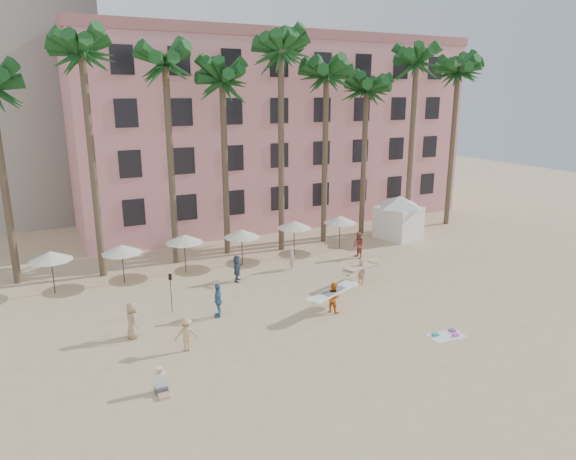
# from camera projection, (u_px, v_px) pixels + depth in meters

# --- Properties ---
(ground) EXTENTS (120.00, 120.00, 0.00)m
(ground) POSITION_uv_depth(u_px,v_px,m) (354.00, 334.00, 25.42)
(ground) COLOR #D1B789
(ground) RESTS_ON ground
(pink_hotel) EXTENTS (35.00, 14.00, 16.00)m
(pink_hotel) POSITION_uv_depth(u_px,v_px,m) (267.00, 132.00, 48.86)
(pink_hotel) COLOR pink
(pink_hotel) RESTS_ON ground
(palm_row) EXTENTS (44.40, 5.40, 16.30)m
(palm_row) POSITION_uv_depth(u_px,v_px,m) (245.00, 72.00, 35.26)
(palm_row) COLOR brown
(palm_row) RESTS_ON ground
(umbrella_row) EXTENTS (22.50, 2.70, 2.73)m
(umbrella_row) POSITION_uv_depth(u_px,v_px,m) (214.00, 236.00, 34.34)
(umbrella_row) COLOR #332B23
(umbrella_row) RESTS_ON ground
(cabana) EXTENTS (5.51, 5.51, 3.50)m
(cabana) POSITION_uv_depth(u_px,v_px,m) (399.00, 213.00, 41.93)
(cabana) COLOR white
(cabana) RESTS_ON ground
(beach_towel) EXTENTS (1.88, 1.16, 0.14)m
(beach_towel) POSITION_uv_depth(u_px,v_px,m) (447.00, 335.00, 25.26)
(beach_towel) COLOR white
(beach_towel) RESTS_ON ground
(carrier_yellow) EXTENTS (3.04, 1.79, 1.60)m
(carrier_yellow) POSITION_uv_depth(u_px,v_px,m) (362.00, 270.00, 31.96)
(carrier_yellow) COLOR tan
(carrier_yellow) RESTS_ON ground
(carrier_white) EXTENTS (3.27, 1.72, 1.68)m
(carrier_white) POSITION_uv_depth(u_px,v_px,m) (333.00, 296.00, 27.80)
(carrier_white) COLOR orange
(carrier_white) RESTS_ON ground
(beachgoers) EXTENTS (17.66, 8.86, 1.92)m
(beachgoers) POSITION_uv_depth(u_px,v_px,m) (250.00, 282.00, 29.90)
(beachgoers) COLOR teal
(beachgoers) RESTS_ON ground
(paddle) EXTENTS (0.18, 0.04, 2.23)m
(paddle) POSITION_uv_depth(u_px,v_px,m) (171.00, 288.00, 27.60)
(paddle) COLOR black
(paddle) RESTS_ON ground
(seated_man) EXTENTS (0.48, 0.83, 1.08)m
(seated_man) POSITION_uv_depth(u_px,v_px,m) (161.00, 384.00, 20.36)
(seated_man) COLOR #3F3F4C
(seated_man) RESTS_ON ground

